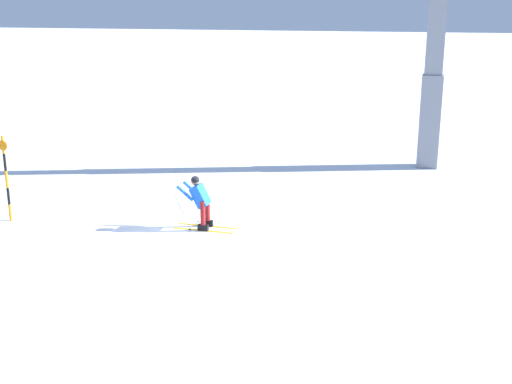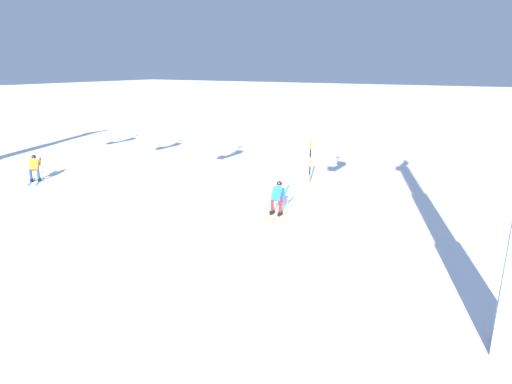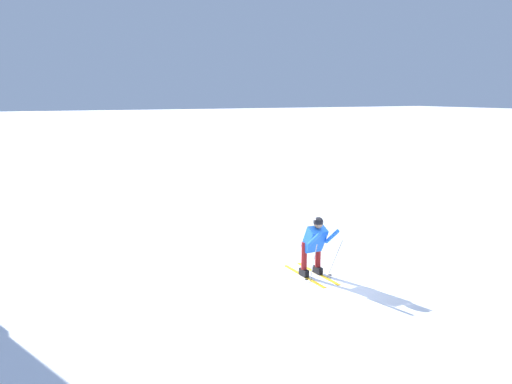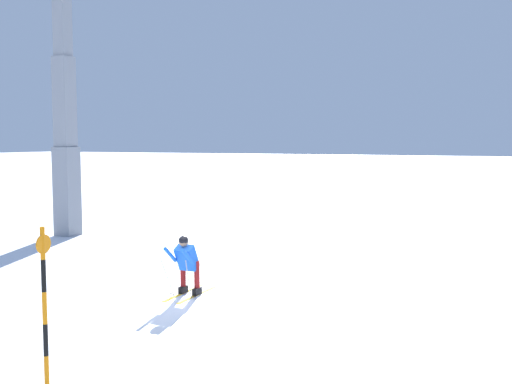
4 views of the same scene
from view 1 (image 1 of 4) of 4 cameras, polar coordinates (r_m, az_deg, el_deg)
The scene contains 4 objects.
ground_plane at distance 17.60m, azimuth -6.27°, elevation -3.20°, with size 260.00×260.00×0.00m, color white.
skier_carving_main at distance 17.38m, azimuth -4.88°, elevation -0.61°, with size 0.71×1.67×1.54m.
lift_tower_near at distance 24.32m, azimuth 15.32°, elevation 12.31°, with size 0.74×2.59×10.61m.
trail_marker_pole at distance 19.03m, azimuth -20.85°, elevation 1.30°, with size 0.07×0.28×2.37m.
Camera 1 is at (15.38, 6.31, 5.77)m, focal length 46.09 mm.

